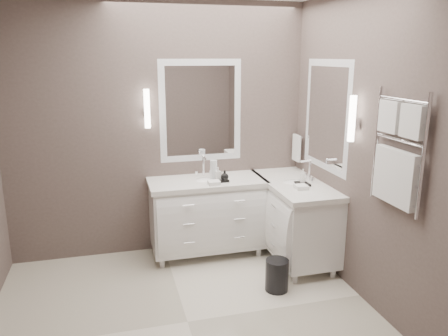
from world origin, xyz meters
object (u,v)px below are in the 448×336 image
object	(u,v)px
vanity_back	(207,212)
towel_ladder	(397,157)
waste_bin	(277,275)
vanity_right	(294,215)

from	to	relation	value
vanity_back	towel_ladder	size ratio (longest dim) A/B	1.38
waste_bin	vanity_right	bearing A→B (deg)	55.22
vanity_right	towel_ladder	size ratio (longest dim) A/B	1.38
waste_bin	towel_ladder	bearing A→B (deg)	-46.61
vanity_back	towel_ladder	distance (m)	2.16
vanity_back	vanity_right	xyz separation A→B (m)	(0.88, -0.33, 0.00)
towel_ladder	waste_bin	size ratio (longest dim) A/B	2.98
towel_ladder	waste_bin	bearing A→B (deg)	133.39
vanity_back	vanity_right	distance (m)	0.93
towel_ladder	vanity_back	bearing A→B (deg)	124.10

